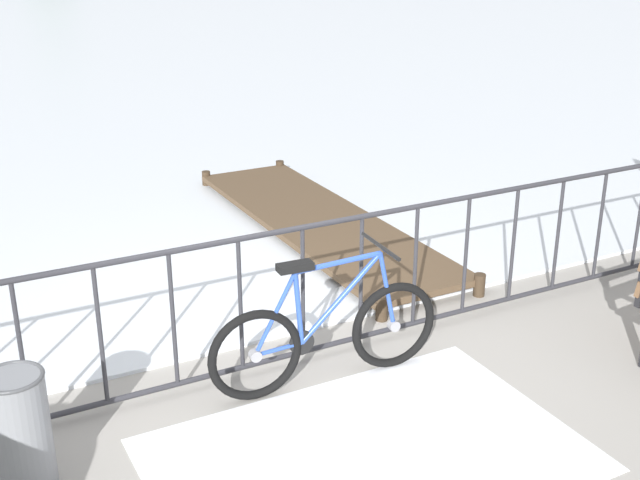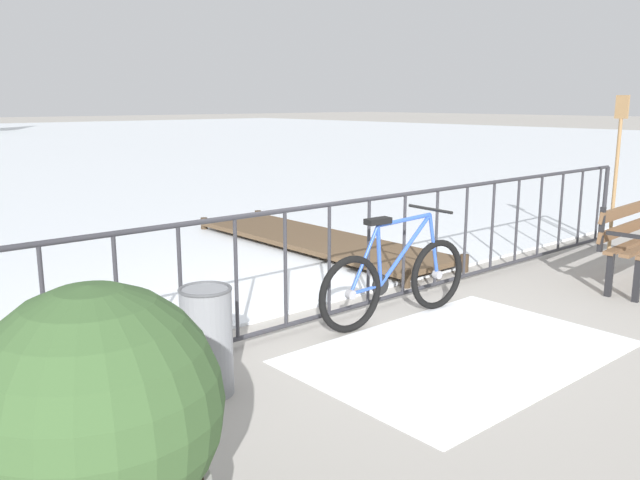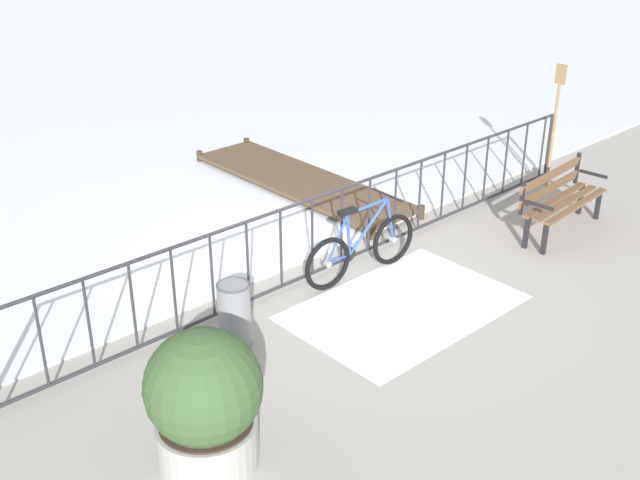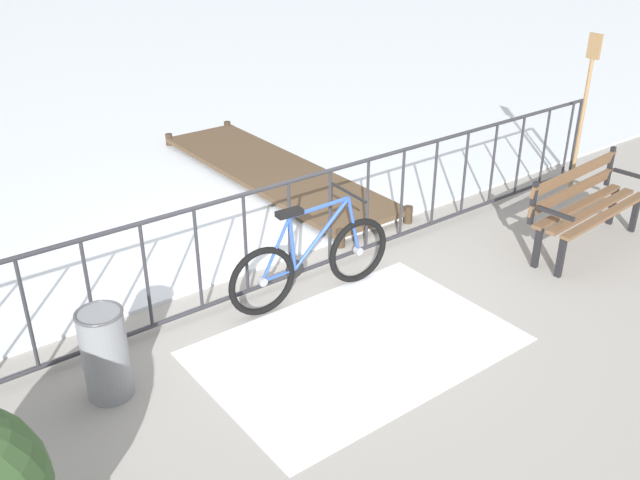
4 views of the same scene
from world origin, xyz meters
The scene contains 9 objects.
ground_plane centered at (0.00, 0.00, 0.00)m, with size 160.00×160.00×0.00m, color #9E9991.
snow_patch centered at (-0.17, -1.20, 0.00)m, with size 2.57×1.71×0.01m, color white.
railing_fence centered at (0.00, 0.00, 0.56)m, with size 9.06×0.06×1.07m.
bicycle_near_railing centered at (0.01, -0.33, 0.37)m, with size 1.71×0.52×0.97m.
park_bench centered at (2.91, -1.21, 0.51)m, with size 1.63×0.61×0.89m.
planter_with_shrub centered at (-3.28, -1.81, 0.63)m, with size 0.97×0.97×1.25m.
trash_bin centered at (-2.04, -0.54, 0.37)m, with size 0.35×0.35×0.73m.
oar_upright centered at (3.95, -0.37, 1.14)m, with size 0.04×0.16×1.98m.
wooden_dock centered at (1.36, 2.31, 0.12)m, with size 1.10×4.13×0.20m.
Camera 3 is at (-6.08, -6.27, 4.56)m, focal length 44.25 mm.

